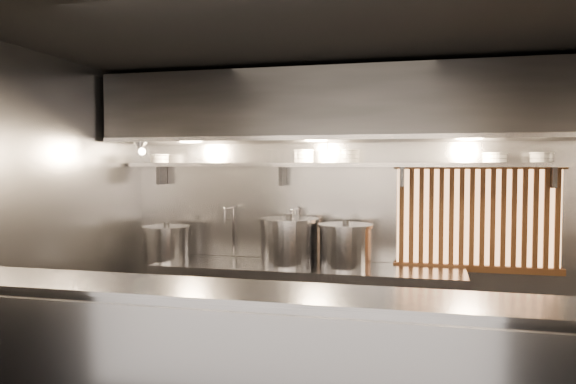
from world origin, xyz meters
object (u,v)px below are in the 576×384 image
at_px(pendant_bulb, 328,156).
at_px(stock_pot_left, 167,243).
at_px(stock_pot_mid, 346,246).
at_px(heat_lamp, 140,146).
at_px(stock_pot_right, 289,241).

relative_size(pendant_bulb, stock_pot_left, 0.29).
distance_m(stock_pot_left, stock_pot_mid, 1.84).
height_order(heat_lamp, stock_pot_left, heat_lamp).
xyz_separation_m(heat_lamp, pendant_bulb, (1.80, 0.35, -0.11)).
relative_size(pendant_bulb, stock_pot_right, 0.25).
xyz_separation_m(heat_lamp, stock_pot_right, (1.42, 0.31, -0.94)).
xyz_separation_m(heat_lamp, stock_pot_left, (0.15, 0.24, -0.99)).
distance_m(pendant_bulb, stock_pot_mid, 0.88).
distance_m(pendant_bulb, stock_pot_left, 1.87).
relative_size(heat_lamp, stock_pot_right, 0.46).
bearing_deg(stock_pot_right, pendant_bulb, 5.67).
relative_size(heat_lamp, stock_pot_left, 0.55).
bearing_deg(pendant_bulb, stock_pot_mid, -23.25).
xyz_separation_m(pendant_bulb, stock_pot_mid, (0.19, -0.08, -0.85)).
xyz_separation_m(stock_pot_left, stock_pot_mid, (1.84, 0.02, 0.03)).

